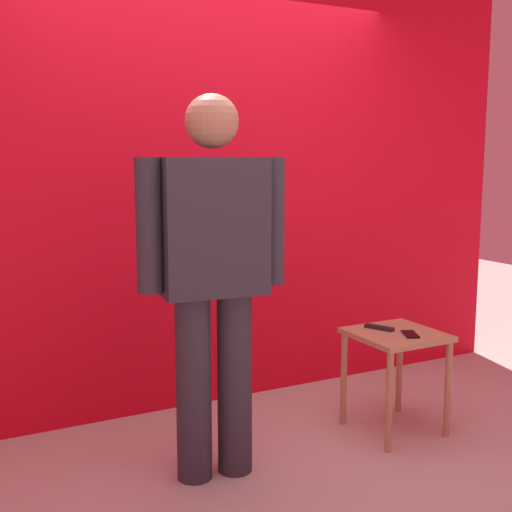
% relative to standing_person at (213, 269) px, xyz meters
% --- Properties ---
extents(ground_plane, '(12.00, 12.00, 0.00)m').
position_rel_standing_person_xyz_m(ground_plane, '(0.36, -0.35, -1.02)').
color(ground_plane, '#B7B2A8').
extents(back_wall_red, '(4.59, 0.12, 3.04)m').
position_rel_standing_person_xyz_m(back_wall_red, '(0.36, 0.95, 0.50)').
color(back_wall_red, red).
rests_on(back_wall_red, ground_plane).
extents(standing_person, '(0.72, 0.29, 1.82)m').
position_rel_standing_person_xyz_m(standing_person, '(0.00, 0.00, 0.00)').
color(standing_person, '#2D2D38').
rests_on(standing_person, ground_plane).
extents(side_table, '(0.47, 0.47, 0.57)m').
position_rel_standing_person_xyz_m(side_table, '(1.11, 0.01, -0.55)').
color(side_table, tan).
rests_on(side_table, ground_plane).
extents(cell_phone, '(0.13, 0.16, 0.01)m').
position_rel_standing_person_xyz_m(cell_phone, '(1.14, -0.08, -0.44)').
color(cell_phone, black).
rests_on(cell_phone, side_table).
extents(tv_remote, '(0.11, 0.17, 0.02)m').
position_rel_standing_person_xyz_m(tv_remote, '(1.06, 0.10, -0.44)').
color(tv_remote, black).
rests_on(tv_remote, side_table).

